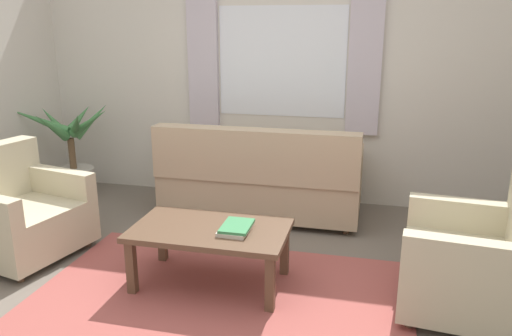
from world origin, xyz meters
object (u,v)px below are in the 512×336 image
Objects in this scene: armchair_left at (17,213)px; coffee_table at (210,235)px; book_stack_on_table at (236,228)px; potted_plant at (73,159)px; couch at (260,180)px; armchair_right at (479,262)px.

armchair_left is 0.91× the size of coffee_table.
book_stack_on_table is (0.19, -0.01, 0.08)m from coffee_table.
armchair_left is 3.43× the size of book_stack_on_table.
potted_plant is (-2.24, 1.48, -0.04)m from book_stack_on_table.
book_stack_on_table is at bearing 96.21° from couch.
armchair_right is at bearing -20.14° from potted_plant.
armchair_left is at bearing 175.98° from coffee_table.
potted_plant reaches higher than couch.
armchair_right is at bearing 2.05° from coffee_table.
potted_plant is at bearing 146.52° from book_stack_on_table.
armchair_right is at bearing 142.83° from couch.
armchair_left is at bearing -84.85° from armchair_right.
coffee_table is 2.52m from potted_plant.
armchair_right is 1.60m from book_stack_on_table.
armchair_left is at bearing 36.39° from couch.
potted_plant is at bearing 27.62° from armchair_left.
potted_plant is (-2.05, 1.47, 0.04)m from coffee_table.
book_stack_on_table is (0.15, -1.40, 0.09)m from couch.
couch reaches higher than coffee_table.
armchair_left reaches higher than coffee_table.
armchair_left and armchair_right have the same top height.
potted_plant is (-0.37, 1.35, 0.07)m from armchair_left.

